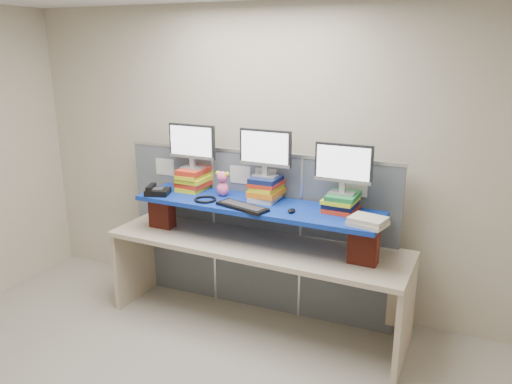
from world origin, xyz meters
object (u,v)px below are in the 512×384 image
at_px(monitor_right, 343,166).
at_px(keyboard, 242,207).
at_px(desk_phone, 157,191).
at_px(monitor_left, 192,144).
at_px(blue_board, 256,206).
at_px(monitor_center, 265,150).
at_px(desk, 256,258).

relative_size(monitor_right, keyboard, 0.96).
xyz_separation_m(keyboard, desk_phone, (-0.87, 0.07, 0.02)).
distance_m(keyboard, desk_phone, 0.87).
distance_m(monitor_left, desk_phone, 0.53).
bearing_deg(monitor_left, desk_phone, -129.52).
height_order(blue_board, monitor_center, monitor_center).
relative_size(monitor_center, monitor_right, 1.00).
distance_m(blue_board, desk_phone, 0.93).
relative_size(desk, monitor_right, 5.73).
bearing_deg(monitor_right, blue_board, -170.48).
distance_m(blue_board, keyboard, 0.18).
xyz_separation_m(monitor_center, keyboard, (-0.09, -0.28, -0.42)).
xyz_separation_m(monitor_right, desk_phone, (-1.63, -0.18, -0.34)).
relative_size(blue_board, monitor_left, 4.58).
xyz_separation_m(blue_board, monitor_center, (0.03, 0.12, 0.46)).
relative_size(blue_board, monitor_right, 4.58).
relative_size(blue_board, keyboard, 4.39).
bearing_deg(monitor_left, blue_board, -9.64).
height_order(monitor_center, desk_phone, monitor_center).
bearing_deg(monitor_center, desk_phone, -164.40).
bearing_deg(monitor_center, blue_board, -103.78).
relative_size(desk, desk_phone, 10.88).
xyz_separation_m(monitor_center, monitor_right, (0.68, -0.03, -0.06)).
bearing_deg(monitor_right, desk, -170.48).
xyz_separation_m(blue_board, desk_phone, (-0.92, -0.10, 0.05)).
height_order(blue_board, desk_phone, desk_phone).
xyz_separation_m(monitor_right, keyboard, (-0.76, -0.25, -0.36)).
bearing_deg(monitor_right, monitor_center, -180.00).
height_order(monitor_center, keyboard, monitor_center).
xyz_separation_m(desk, blue_board, (-0.00, 0.00, 0.49)).
relative_size(monitor_left, monitor_center, 1.00).
bearing_deg(keyboard, monitor_center, 90.29).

